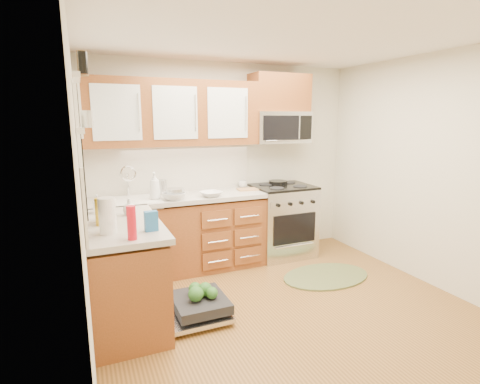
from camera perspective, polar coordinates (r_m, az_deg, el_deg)
name	(u,v)px	position (r m, az deg, el deg)	size (l,w,h in m)	color
floor	(293,314)	(3.75, 8.03, -17.93)	(3.50, 3.50, 0.00)	brown
ceiling	(301,33)	(3.35, 9.30, 22.78)	(3.50, 3.50, 0.00)	white
wall_back	(226,162)	(4.89, -2.22, 4.51)	(3.50, 0.04, 2.50)	beige
wall_left	(82,201)	(2.84, -22.99, -1.28)	(0.04, 3.50, 2.50)	beige
wall_right	(438,173)	(4.50, 27.99, 2.61)	(0.04, 3.50, 2.50)	beige
base_cabinet_back	(179,236)	(4.57, -9.35, -6.70)	(2.05, 0.60, 0.85)	brown
base_cabinet_left	(125,276)	(3.60, -17.18, -12.10)	(0.60, 1.25, 0.85)	brown
countertop_back	(177,198)	(4.44, -9.51, -0.90)	(2.07, 0.64, 0.05)	#B5AEA5
countertop_left	(123,225)	(3.45, -17.47, -4.80)	(0.64, 1.27, 0.05)	#B5AEA5
backsplash_back	(171,169)	(4.67, -10.50, 3.53)	(2.05, 0.02, 0.57)	silver
backsplash_left	(83,193)	(3.37, -22.77, -0.12)	(0.02, 1.25, 0.57)	silver
upper_cabinets	(172,113)	(4.48, -10.34, 11.74)	(2.05, 0.35, 0.75)	brown
cabinet_over_mw	(279,93)	(4.99, 6.01, 14.78)	(0.76, 0.35, 0.47)	brown
range	(282,220)	(5.04, 6.42, -4.33)	(0.76, 0.64, 0.95)	silver
microwave	(280,127)	(4.96, 6.05, 9.77)	(0.76, 0.38, 0.40)	silver
sink	(132,211)	(4.35, -16.13, -2.78)	(0.62, 0.50, 0.26)	white
dishwasher	(196,308)	(3.64, -6.77, -17.08)	(0.70, 0.60, 0.20)	silver
window	(80,152)	(3.30, -23.21, 5.60)	(0.03, 1.05, 1.05)	white
window_blind	(80,110)	(3.29, -23.22, 11.36)	(0.02, 0.96, 0.40)	white
shelf_upper	(76,78)	(2.45, -23.67, 15.67)	(0.04, 0.40, 0.03)	white
shelf_lower	(81,130)	(2.44, -23.11, 8.65)	(0.04, 0.40, 0.03)	white
rug	(326,276)	(4.58, 12.96, -12.39)	(1.06, 0.69, 0.02)	#5C6238
skillet	(278,182)	(5.02, 5.81, 1.46)	(0.24, 0.24, 0.05)	black
stock_pot	(175,194)	(4.24, -9.86, -0.29)	(0.20, 0.20, 0.12)	silver
cutting_board	(247,189)	(4.73, 1.15, 0.42)	(0.25, 0.16, 0.02)	tan
canister	(162,187)	(4.59, -11.74, 0.82)	(0.11, 0.11, 0.17)	silver
paper_towel_roll	(107,216)	(3.11, -19.55, -3.43)	(0.13, 0.13, 0.29)	white
mustard_bottle	(100,212)	(3.38, -20.60, -2.85)	(0.07, 0.07, 0.23)	gold
red_bottle	(132,223)	(2.91, -16.19, -4.55)	(0.07, 0.07, 0.26)	red
wooden_box	(104,215)	(3.50, -19.97, -3.25)	(0.12, 0.09, 0.12)	brown
blue_carton	(151,221)	(3.10, -13.39, -4.33)	(0.10, 0.06, 0.16)	#2364A5
bowl_a	(211,194)	(4.35, -4.43, -0.31)	(0.24, 0.24, 0.06)	#999999
bowl_b	(174,196)	(4.23, -10.03, -0.62)	(0.26, 0.26, 0.08)	#999999
cup	(243,184)	(4.91, 0.40, 1.24)	(0.11, 0.11, 0.09)	#999999
soap_bottle_a	(155,186)	(4.26, -12.88, 0.91)	(0.12, 0.12, 0.31)	#999999
soap_bottle_b	(97,204)	(3.82, -20.91, -1.69)	(0.08, 0.08, 0.18)	#999999
soap_bottle_c	(130,207)	(3.65, -16.49, -2.19)	(0.12, 0.12, 0.16)	#999999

